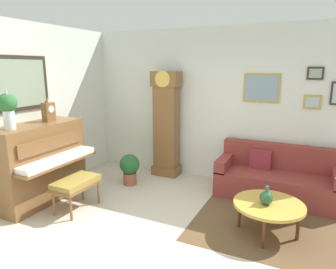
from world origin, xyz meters
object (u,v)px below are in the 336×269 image
at_px(mantel_clock, 49,111).
at_px(green_jug, 266,198).
at_px(grandfather_clock, 166,127).
at_px(couch, 277,179).
at_px(coffee_table, 269,205).
at_px(piano_bench, 76,184).
at_px(potted_plant, 130,167).
at_px(flower_vase, 8,107).
at_px(piano, 40,162).

relative_size(mantel_clock, green_jug, 1.58).
xyz_separation_m(grandfather_clock, couch, (2.10, -0.17, -0.65)).
bearing_deg(coffee_table, green_jug, -124.39).
relative_size(piano_bench, green_jug, 2.92).
relative_size(mantel_clock, potted_plant, 0.68).
xyz_separation_m(mantel_clock, flower_vase, (-0.00, -0.70, 0.14)).
xyz_separation_m(piano, mantel_clock, (0.00, 0.26, 0.79)).
relative_size(couch, coffee_table, 2.16).
bearing_deg(green_jug, potted_plant, 164.23).
bearing_deg(potted_plant, piano, -127.89).
xyz_separation_m(couch, potted_plant, (-2.47, -0.58, 0.01)).
height_order(grandfather_clock, mantel_clock, grandfather_clock).
height_order(grandfather_clock, potted_plant, grandfather_clock).
bearing_deg(piano, mantel_clock, 89.39).
distance_m(grandfather_clock, flower_vase, 2.75).
bearing_deg(piano, couch, 27.40).
height_order(piano_bench, mantel_clock, mantel_clock).
xyz_separation_m(piano_bench, couch, (2.65, 1.77, -0.09)).
height_order(flower_vase, green_jug, flower_vase).
bearing_deg(flower_vase, couch, 32.95).
bearing_deg(grandfather_clock, green_jug, -34.70).
height_order(mantel_clock, potted_plant, mantel_clock).
relative_size(piano_bench, mantel_clock, 1.84).
relative_size(coffee_table, mantel_clock, 2.32).
height_order(piano_bench, green_jug, green_jug).
xyz_separation_m(mantel_clock, green_jug, (3.37, 0.21, -0.91)).
bearing_deg(coffee_table, couch, 91.05).
xyz_separation_m(piano, couch, (3.38, 1.75, -0.32)).
bearing_deg(couch, green_jug, -90.39).
height_order(couch, potted_plant, couch).
bearing_deg(piano_bench, mantel_clock, 159.35).
bearing_deg(piano, coffee_table, 8.65).
distance_m(piano_bench, green_jug, 2.69).
distance_m(piano, mantel_clock, 0.83).
bearing_deg(green_jug, couch, 89.61).
bearing_deg(flower_vase, coffee_table, 15.69).
bearing_deg(green_jug, piano, -172.03).
bearing_deg(flower_vase, green_jug, 15.10).
bearing_deg(flower_vase, piano_bench, 30.08).
bearing_deg(grandfather_clock, flower_vase, -118.51).
height_order(piano_bench, couch, couch).
xyz_separation_m(grandfather_clock, coffee_table, (2.12, -1.40, -0.58)).
bearing_deg(potted_plant, green_jug, -15.77).
height_order(piano, piano_bench, piano).
bearing_deg(flower_vase, piano, 90.30).
xyz_separation_m(couch, coffee_table, (0.02, -1.24, 0.08)).
xyz_separation_m(grandfather_clock, potted_plant, (-0.37, -0.75, -0.64)).
relative_size(piano, flower_vase, 2.48).
relative_size(piano, mantel_clock, 3.79).
xyz_separation_m(coffee_table, flower_vase, (-3.40, -0.96, 1.17)).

